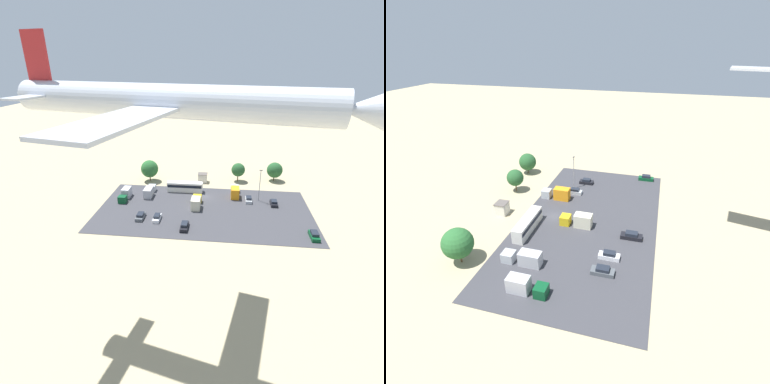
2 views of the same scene
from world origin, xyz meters
TOP-DOWN VIEW (x-y plane):
  - ground_plane at (0.00, 0.00)m, footprint 400.00×400.00m
  - parking_lot_surface at (0.00, 8.88)m, footprint 60.83×32.24m
  - shed_building at (2.12, -12.91)m, footprint 3.27×2.94m
  - bus at (7.18, -3.64)m, footprint 11.56×2.53m
  - parked_car_0 at (16.79, 15.76)m, footprint 1.97×4.46m
  - parked_car_1 at (-13.17, 1.73)m, footprint 1.90×4.05m
  - parked_car_2 at (4.15, 19.68)m, footprint 1.90×4.76m
  - parked_car_3 at (-20.51, 3.27)m, footprint 1.99×4.09m
  - parked_car_4 at (-27.84, 20.55)m, footprint 1.94×4.53m
  - parked_car_5 at (12.11, 16.14)m, footprint 1.70×4.30m
  - parked_truck_0 at (2.41, 6.98)m, footprint 2.56×7.50m
  - parked_truck_1 at (24.87, 3.66)m, footprint 2.37×7.26m
  - parked_truck_2 at (-9.03, -2.03)m, footprint 2.52×7.71m
  - parked_truck_3 at (18.06, 0.38)m, footprint 2.39×8.03m
  - tree_near_shed at (20.88, -11.91)m, footprint 6.11×6.11m
  - tree_apron_mid at (-23.14, -17.06)m, footprint 5.49×5.49m
  - tree_apron_far at (-10.26, -15.10)m, footprint 4.77×4.77m
  - light_pole_lot_centre at (-16.21, 0.52)m, footprint 0.90×0.28m
  - airplane at (0.81, 50.86)m, footprint 42.08×35.46m

SIDE VIEW (x-z plane):
  - ground_plane at x=0.00m, z-range 0.00..0.00m
  - parking_lot_surface at x=0.00m, z-range 0.00..0.08m
  - parked_car_3 at x=-20.51m, z-range -0.05..1.47m
  - parked_car_0 at x=16.79m, z-range -0.05..1.48m
  - parked_car_1 at x=-13.17m, z-range -0.05..1.55m
  - parked_car_5 at x=12.11m, z-range -0.05..1.56m
  - parked_car_2 at x=4.15m, z-range -0.05..1.56m
  - parked_car_4 at x=-27.84m, z-range -0.06..1.59m
  - parked_truck_3 at x=18.06m, z-range -0.04..2.84m
  - parked_truck_1 at x=24.87m, z-range -0.05..2.94m
  - parked_truck_0 at x=2.41m, z-range -0.06..3.15m
  - parked_truck_2 at x=-9.03m, z-range -0.06..3.19m
  - shed_building at x=2.12m, z-range 0.01..3.14m
  - bus at x=7.18m, z-range 0.21..3.46m
  - tree_apron_mid at x=-23.14m, z-range 0.61..7.33m
  - tree_apron_far at x=-10.26m, z-range 0.94..7.60m
  - tree_near_shed at x=20.88m, z-range 0.73..8.31m
  - light_pole_lot_centre at x=-16.21m, z-range 0.52..10.47m
  - airplane at x=0.81m, z-range 30.67..40.36m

